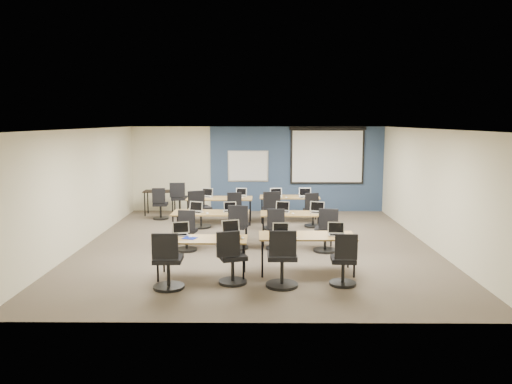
{
  "coord_description": "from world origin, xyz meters",
  "views": [
    {
      "loc": [
        0.08,
        -11.33,
        2.88
      ],
      "look_at": [
        -0.02,
        0.4,
        1.2
      ],
      "focal_mm": 35.0,
      "sensor_mm": 36.0,
      "label": 1
    }
  ],
  "objects_px": {
    "laptop_3": "(337,232)",
    "laptop_10": "(276,195)",
    "task_chair_1": "(232,262)",
    "task_chair_4": "(187,234)",
    "task_chair_8": "(200,212)",
    "task_chair_9": "(236,212)",
    "laptop_0": "(180,232)",
    "whiteboard": "(248,166)",
    "spare_chair_b": "(160,206)",
    "training_table_mid_left": "(211,214)",
    "laptop_6": "(283,209)",
    "laptop_9": "(241,194)",
    "training_table_front_right": "(307,237)",
    "task_chair_5": "(237,231)",
    "laptop_2": "(281,233)",
    "utility_table": "(160,194)",
    "laptop_8": "(207,195)",
    "laptop_11": "(305,195)",
    "spare_chair_a": "(179,202)",
    "task_chair_10": "(273,213)",
    "task_chair_2": "(282,263)",
    "task_chair_7": "(326,234)",
    "laptop_4": "(196,210)",
    "task_chair_0": "(168,265)",
    "training_table_back_right": "(290,198)",
    "training_table_front_left": "(202,241)",
    "laptop_1": "(230,231)",
    "laptop_5": "(230,209)",
    "task_chair_3": "(344,264)",
    "task_chair_11": "(313,213)",
    "training_table_back_left": "(220,199)",
    "laptop_7": "(318,210)",
    "training_table_mid_right": "(296,215)",
    "task_chair_6": "(276,233)"
  },
  "relations": [
    {
      "from": "laptop_10",
      "to": "laptop_11",
      "type": "relative_size",
      "value": 0.97
    },
    {
      "from": "task_chair_2",
      "to": "task_chair_4",
      "type": "xyz_separation_m",
      "value": [
        -2.01,
        2.41,
        -0.05
      ]
    },
    {
      "from": "laptop_1",
      "to": "laptop_9",
      "type": "bearing_deg",
      "value": 70.71
    },
    {
      "from": "training_table_mid_left",
      "to": "laptop_1",
      "type": "height_order",
      "value": "laptop_1"
    },
    {
      "from": "training_table_front_left",
      "to": "laptop_9",
      "type": "bearing_deg",
      "value": 84.85
    },
    {
      "from": "task_chair_1",
      "to": "utility_table",
      "type": "height_order",
      "value": "task_chair_1"
    },
    {
      "from": "training_table_back_right",
      "to": "laptop_1",
      "type": "relative_size",
      "value": 4.89
    },
    {
      "from": "laptop_2",
      "to": "laptop_9",
      "type": "relative_size",
      "value": 1.01
    },
    {
      "from": "laptop_2",
      "to": "training_table_front_right",
      "type": "bearing_deg",
      "value": 8.96
    },
    {
      "from": "laptop_1",
      "to": "laptop_5",
      "type": "distance_m",
      "value": 2.4
    },
    {
      "from": "training_table_mid_left",
      "to": "training_table_back_left",
      "type": "distance_m",
      "value": 2.23
    },
    {
      "from": "training_table_front_right",
      "to": "task_chair_5",
      "type": "xyz_separation_m",
      "value": [
        -1.42,
        1.73,
        -0.26
      ]
    },
    {
      "from": "whiteboard",
      "to": "task_chair_0",
      "type": "bearing_deg",
      "value": -99.12
    },
    {
      "from": "laptop_9",
      "to": "laptop_0",
      "type": "bearing_deg",
      "value": -97.52
    },
    {
      "from": "task_chair_8",
      "to": "task_chair_9",
      "type": "height_order",
      "value": "task_chair_8"
    },
    {
      "from": "training_table_back_right",
      "to": "task_chair_1",
      "type": "distance_m",
      "value": 5.73
    },
    {
      "from": "laptop_0",
      "to": "laptop_11",
      "type": "height_order",
      "value": "laptop_11"
    },
    {
      "from": "laptop_5",
      "to": "spare_chair_b",
      "type": "bearing_deg",
      "value": 119.54
    },
    {
      "from": "task_chair_7",
      "to": "task_chair_11",
      "type": "relative_size",
      "value": 1.04
    },
    {
      "from": "laptop_2",
      "to": "spare_chair_a",
      "type": "height_order",
      "value": "spare_chair_a"
    },
    {
      "from": "laptop_2",
      "to": "utility_table",
      "type": "relative_size",
      "value": 0.32
    },
    {
      "from": "task_chair_3",
      "to": "laptop_2",
      "type": "bearing_deg",
      "value": 149.34
    },
    {
      "from": "task_chair_5",
      "to": "spare_chair_a",
      "type": "xyz_separation_m",
      "value": [
        -1.94,
        3.98,
        0.0
      ]
    },
    {
      "from": "task_chair_1",
      "to": "laptop_8",
      "type": "bearing_deg",
      "value": 82.25
    },
    {
      "from": "task_chair_7",
      "to": "task_chair_10",
      "type": "relative_size",
      "value": 0.96
    },
    {
      "from": "task_chair_10",
      "to": "task_chair_2",
      "type": "bearing_deg",
      "value": -102.15
    },
    {
      "from": "whiteboard",
      "to": "spare_chair_b",
      "type": "distance_m",
      "value": 3.09
    },
    {
      "from": "training_table_back_left",
      "to": "task_chair_4",
      "type": "bearing_deg",
      "value": -99.05
    },
    {
      "from": "training_table_front_left",
      "to": "spare_chair_a",
      "type": "xyz_separation_m",
      "value": [
        -1.39,
        6.0,
        -0.25
      ]
    },
    {
      "from": "laptop_4",
      "to": "laptop_0",
      "type": "bearing_deg",
      "value": -71.44
    },
    {
      "from": "task_chair_7",
      "to": "laptop_11",
      "type": "distance_m",
      "value": 3.25
    },
    {
      "from": "task_chair_8",
      "to": "laptop_11",
      "type": "height_order",
      "value": "task_chair_8"
    },
    {
      "from": "laptop_0",
      "to": "utility_table",
      "type": "xyz_separation_m",
      "value": [
        -1.57,
        5.9,
        -0.13
      ]
    },
    {
      "from": "training_table_front_right",
      "to": "laptop_7",
      "type": "height_order",
      "value": "laptop_7"
    },
    {
      "from": "task_chair_1",
      "to": "task_chair_4",
      "type": "distance_m",
      "value": 2.51
    },
    {
      "from": "laptop_7",
      "to": "task_chair_7",
      "type": "bearing_deg",
      "value": -64.1
    },
    {
      "from": "task_chair_2",
      "to": "training_table_front_right",
      "type": "bearing_deg",
      "value": 59.71
    },
    {
      "from": "training_table_mid_left",
      "to": "laptop_6",
      "type": "relative_size",
      "value": 5.61
    },
    {
      "from": "task_chair_3",
      "to": "laptop_9",
      "type": "relative_size",
      "value": 3.14
    },
    {
      "from": "whiteboard",
      "to": "training_table_mid_left",
      "type": "height_order",
      "value": "whiteboard"
    },
    {
      "from": "laptop_4",
      "to": "task_chair_6",
      "type": "relative_size",
      "value": 0.35
    },
    {
      "from": "training_table_mid_right",
      "to": "laptop_2",
      "type": "relative_size",
      "value": 5.45
    },
    {
      "from": "laptop_10",
      "to": "task_chair_3",
      "type": "bearing_deg",
      "value": -89.01
    },
    {
      "from": "training_table_front_left",
      "to": "laptop_9",
      "type": "height_order",
      "value": "laptop_9"
    },
    {
      "from": "laptop_10",
      "to": "spare_chair_b",
      "type": "bearing_deg",
      "value": 163.49
    },
    {
      "from": "laptop_3",
      "to": "laptop_10",
      "type": "relative_size",
      "value": 0.94
    },
    {
      "from": "laptop_0",
      "to": "task_chair_9",
      "type": "xyz_separation_m",
      "value": [
        0.85,
        4.18,
        -0.39
      ]
    },
    {
      "from": "laptop_8",
      "to": "task_chair_4",
      "type": "bearing_deg",
      "value": -76.12
    },
    {
      "from": "training_table_front_right",
      "to": "spare_chair_b",
      "type": "xyz_separation_m",
      "value": [
        -3.83,
        5.14,
        -0.3
      ]
    },
    {
      "from": "training_table_mid_left",
      "to": "task_chair_0",
      "type": "height_order",
      "value": "task_chair_0"
    }
  ]
}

